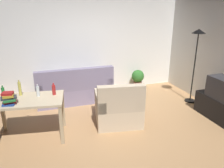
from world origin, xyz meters
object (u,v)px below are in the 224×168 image
armchair (118,109)px  bottle_red (54,90)px  torchiere_lamp (197,46)px  bottle_green (3,92)px  couch (75,90)px  potted_plant (138,78)px  tv (224,88)px  bottle_clear (38,91)px  desk (29,105)px  bottle_squat (20,89)px  tv_stand (220,108)px  book_stack (9,99)px

armchair → bottle_red: 1.35m
torchiere_lamp → bottle_green: torchiere_lamp is taller
couch → potted_plant: (1.90, 0.31, 0.02)m
tv → bottle_clear: size_ratio=2.70×
tv → potted_plant: bearing=22.0°
tv → bottle_green: bearing=79.8°
couch → potted_plant: bearing=-170.6°
desk → bottle_squat: bearing=128.6°
tv_stand → tv: (0.00, 0.00, 0.46)m
bottle_squat → book_stack: 0.39m
armchair → book_stack: (-1.96, -0.13, 0.54)m
book_stack → bottle_squat: bearing=68.1°
potted_plant → bottle_squat: bearing=-153.8°
armchair → book_stack: bearing=13.4°
desk → armchair: size_ratio=1.26×
bottle_squat → book_stack: (-0.15, -0.36, -0.03)m
book_stack → bottle_red: bearing=15.5°
potted_plant → bottle_green: size_ratio=2.71×
armchair → bottle_red: size_ratio=4.66×
bottle_green → bottle_red: (0.86, -0.18, 0.01)m
bottle_green → bottle_squat: (0.28, -0.02, 0.04)m
tv_stand → bottle_clear: 3.73m
tv → desk: tv is taller
bottle_red → book_stack: bearing=-164.5°
couch → bottle_red: 1.55m
couch → tv_stand: 3.39m
tv → torchiere_lamp: 1.20m
couch → bottle_green: bottle_green is taller
desk → torchiere_lamp: bearing=15.4°
tv_stand → bottle_red: 3.46m
tv_stand → bottle_clear: bearing=80.7°
couch → tv: same height
couch → bottle_green: (-1.42, -1.16, 0.54)m
couch → desk: bearing=54.2°
torchiere_lamp → bottle_green: bearing=-177.2°
couch → armchair: same height
desk → book_stack: (-0.28, -0.14, 0.21)m
torchiere_lamp → potted_plant: 1.89m
desk → bottle_red: 0.50m
tv → tv_stand: bearing=90.0°
torchiere_lamp → bottle_squat: (-3.93, -0.23, -0.52)m
tv → armchair: (-2.12, 0.51, -0.38)m
tv → bottle_red: (-3.35, 0.58, 0.16)m
potted_plant → bottle_clear: size_ratio=2.56×
bottle_green → bottle_red: bottle_red is taller
bottle_red → book_stack: size_ratio=0.84×
bottle_squat → book_stack: size_ratio=1.10×
bottle_red → torchiere_lamp: bearing=6.6°
bottle_green → book_stack: (0.14, -0.38, 0.01)m
potted_plant → bottle_red: bearing=-146.1°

